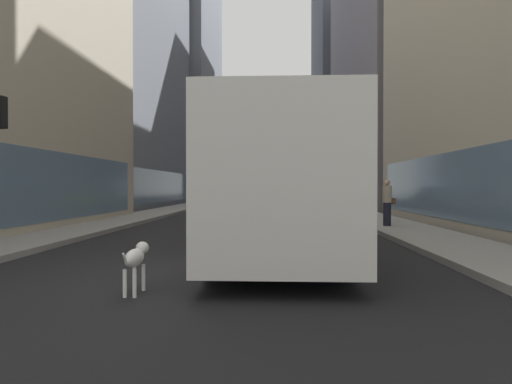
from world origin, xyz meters
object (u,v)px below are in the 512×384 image
at_px(car_red_coupe, 277,201).
at_px(pedestrian_with_handbag, 387,202).
at_px(transit_bus, 278,179).
at_px(car_yellow_taxi, 241,198).
at_px(car_black_suv, 276,196).
at_px(dalmatian_dog, 136,258).
at_px(car_grey_wagon, 276,198).

xyz_separation_m(car_red_coupe, pedestrian_with_handbag, (4.02, -6.91, 0.19)).
xyz_separation_m(transit_bus, car_yellow_taxi, (-2.40, 17.94, -0.96)).
relative_size(car_yellow_taxi, pedestrian_with_handbag, 2.34).
distance_m(car_black_suv, dalmatian_dog, 28.29).
bearing_deg(car_grey_wagon, pedestrian_with_handbag, -73.85).
relative_size(car_grey_wagon, dalmatian_dog, 4.59).
distance_m(transit_bus, car_black_suv, 22.98).
xyz_separation_m(car_yellow_taxi, pedestrian_with_handbag, (6.42, -13.42, 0.19)).
distance_m(car_black_suv, car_grey_wagon, 4.57).
xyz_separation_m(transit_bus, dalmatian_dog, (-2.13, -5.25, -1.26)).
bearing_deg(dalmatian_dog, car_yellow_taxi, 90.66).
height_order(dalmatian_dog, pedestrian_with_handbag, pedestrian_with_handbag).
bearing_deg(pedestrian_with_handbag, dalmatian_dog, -122.20).
distance_m(car_red_coupe, pedestrian_with_handbag, 7.99).
distance_m(car_grey_wagon, car_yellow_taxi, 2.44).
bearing_deg(car_grey_wagon, car_black_suv, 90.00).
distance_m(transit_bus, dalmatian_dog, 5.80).
bearing_deg(transit_bus, dalmatian_dog, -112.11).
height_order(transit_bus, car_black_suv, transit_bus).
bearing_deg(car_black_suv, pedestrian_with_handbag, -77.71).
height_order(car_grey_wagon, car_yellow_taxi, same).
relative_size(transit_bus, dalmatian_dog, 11.98).
bearing_deg(car_yellow_taxi, car_grey_wagon, 10.63).
distance_m(transit_bus, car_yellow_taxi, 18.13).
bearing_deg(pedestrian_with_handbag, transit_bus, -131.64).
xyz_separation_m(transit_bus, car_red_coupe, (0.00, 11.43, -0.95)).
height_order(car_red_coupe, pedestrian_with_handbag, pedestrian_with_handbag).
distance_m(car_grey_wagon, car_red_coupe, 6.97).
relative_size(car_yellow_taxi, car_red_coupe, 0.88).
bearing_deg(car_yellow_taxi, car_black_suv, 64.44).
height_order(car_black_suv, car_grey_wagon, same).
bearing_deg(car_black_suv, car_yellow_taxi, -115.56).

